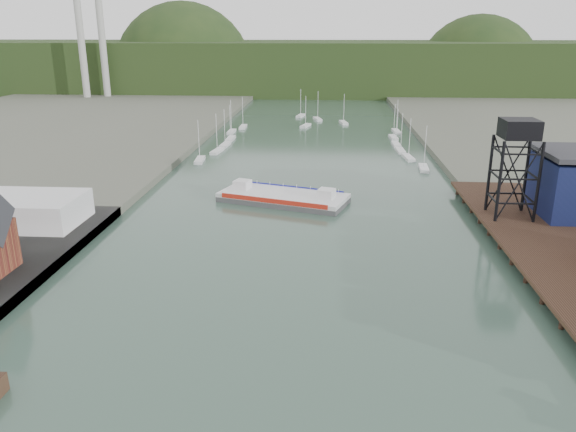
# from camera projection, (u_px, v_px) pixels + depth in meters

# --- Properties ---
(east_pier) EXTENTS (14.00, 70.00, 2.45)m
(east_pier) POSITION_uv_depth(u_px,v_px,m) (549.00, 246.00, 81.01)
(east_pier) COLOR black
(east_pier) RESTS_ON ground
(white_shed) EXTENTS (18.00, 12.00, 4.50)m
(white_shed) POSITION_uv_depth(u_px,v_px,m) (25.00, 210.00, 90.70)
(white_shed) COLOR silver
(white_shed) RESTS_ON west_quay
(lift_tower) EXTENTS (6.50, 6.50, 16.00)m
(lift_tower) POSITION_uv_depth(u_px,v_px,m) (519.00, 135.00, 89.16)
(lift_tower) COLOR black
(lift_tower) RESTS_ON east_pier
(marina_sailboats) EXTENTS (57.71, 92.65, 0.90)m
(marina_sailboats) POSITION_uv_depth(u_px,v_px,m) (313.00, 137.00, 172.57)
(marina_sailboats) COLOR silver
(marina_sailboats) RESTS_ON ground
(smokestacks) EXTENTS (11.20, 8.20, 60.00)m
(smokestacks) POSITION_uv_depth(u_px,v_px,m) (91.00, 34.00, 259.64)
(smokestacks) COLOR #A8A8A2
(smokestacks) RESTS_ON ground
(distant_hills) EXTENTS (500.00, 120.00, 80.00)m
(distant_hills) POSITION_uv_depth(u_px,v_px,m) (315.00, 69.00, 323.99)
(distant_hills) COLOR #1D3116
(distant_hills) RESTS_ON ground
(chain_ferry) EXTENTS (26.01, 16.70, 3.48)m
(chain_ferry) POSITION_uv_depth(u_px,v_px,m) (283.00, 197.00, 107.91)
(chain_ferry) COLOR #48484A
(chain_ferry) RESTS_ON ground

